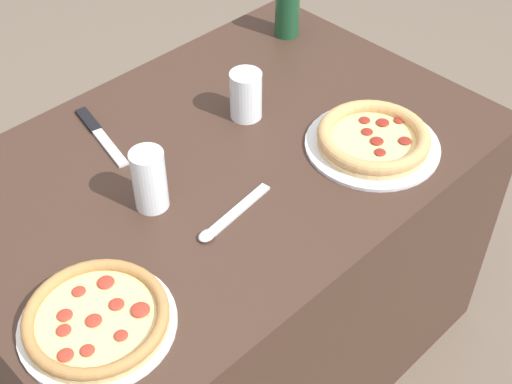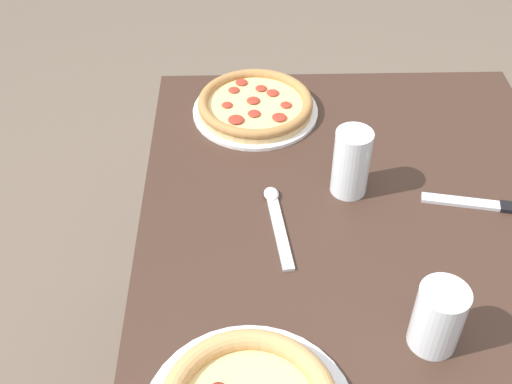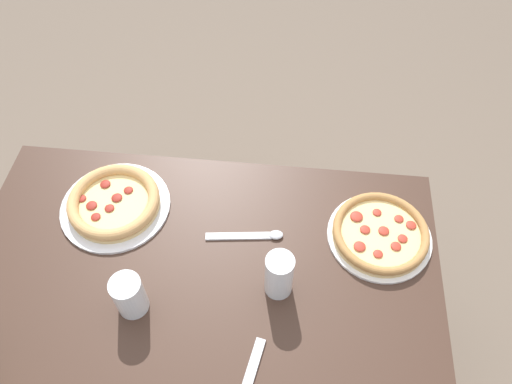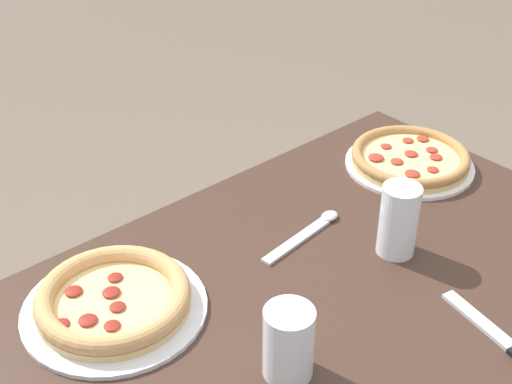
{
  "view_description": "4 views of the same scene",
  "coord_description": "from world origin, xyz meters",
  "views": [
    {
      "loc": [
        0.75,
        0.88,
        1.69
      ],
      "look_at": [
        0.06,
        0.17,
        0.75
      ],
      "focal_mm": 50.0,
      "sensor_mm": 36.0,
      "label": 1
    },
    {
      "loc": [
        -0.68,
        0.21,
        1.51
      ],
      "look_at": [
        0.13,
        0.19,
        0.77
      ],
      "focal_mm": 45.0,
      "sensor_mm": 36.0,
      "label": 2
    },
    {
      "loc": [
        0.19,
        -0.51,
        1.81
      ],
      "look_at": [
        0.12,
        0.23,
        0.8
      ],
      "focal_mm": 35.0,
      "sensor_mm": 36.0,
      "label": 3
    },
    {
      "loc": [
        -0.64,
        -0.57,
        1.47
      ],
      "look_at": [
        0.06,
        0.23,
        0.78
      ],
      "focal_mm": 50.0,
      "sensor_mm": 36.0,
      "label": 4
    }
  ],
  "objects": [
    {
      "name": "pizza_pepperoni",
      "position": [
        0.44,
        0.18,
        0.73
      ],
      "size": [
        0.27,
        0.27,
        0.04
      ],
      "color": "white",
      "rests_on": "table"
    },
    {
      "name": "pizza_salami",
      "position": [
        -0.26,
        0.21,
        0.73
      ],
      "size": [
        0.29,
        0.29,
        0.04
      ],
      "color": "silver",
      "rests_on": "table"
    },
    {
      "name": "glass_red_wine",
      "position": [
        0.19,
        0.02,
        0.77
      ],
      "size": [
        0.07,
        0.07,
        0.13
      ],
      "color": "white",
      "rests_on": "table"
    },
    {
      "name": "glass_orange_juice",
      "position": [
        -0.14,
        -0.06,
        0.76
      ],
      "size": [
        0.07,
        0.07,
        0.11
      ],
      "color": "white",
      "rests_on": "table"
    },
    {
      "name": "knife",
      "position": [
        0.14,
        -0.24,
        0.71
      ],
      "size": [
        0.07,
        0.23,
        0.01
      ],
      "color": "black",
      "rests_on": "table"
    },
    {
      "name": "spoon",
      "position": [
        0.12,
        0.15,
        0.71
      ],
      "size": [
        0.2,
        0.05,
        0.01
      ],
      "color": "silver",
      "rests_on": "table"
    }
  ]
}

